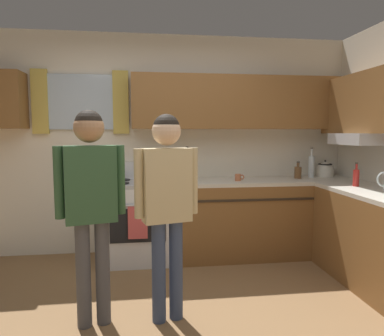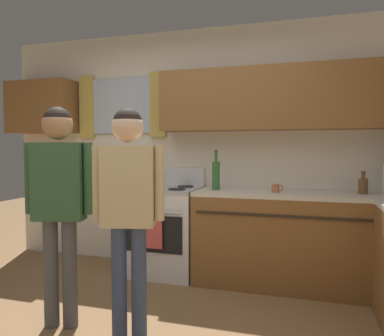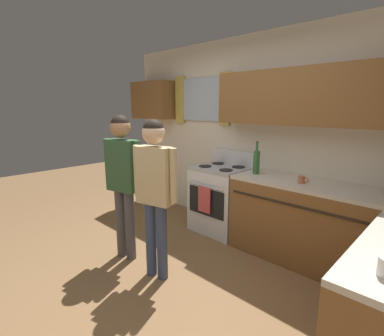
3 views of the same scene
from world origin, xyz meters
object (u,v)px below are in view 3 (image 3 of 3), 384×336
(cup_terracotta, at_px, (302,180))
(adult_in_plaid, at_px, (155,181))
(stove_oven, at_px, (221,198))
(bottle_wine_green, at_px, (256,162))
(adult_left, at_px, (123,171))

(cup_terracotta, height_order, adult_in_plaid, adult_in_plaid)
(stove_oven, bearing_deg, bottle_wine_green, -4.21)
(stove_oven, distance_m, adult_left, 1.48)
(cup_terracotta, bearing_deg, stove_oven, 175.89)
(stove_oven, relative_size, adult_left, 0.68)
(cup_terracotta, xyz_separation_m, adult_left, (-1.44, -1.26, 0.07))
(stove_oven, relative_size, adult_in_plaid, 0.69)
(adult_in_plaid, bearing_deg, bottle_wine_green, 76.86)
(bottle_wine_green, distance_m, cup_terracotta, 0.60)
(adult_left, relative_size, adult_in_plaid, 1.02)
(bottle_wine_green, bearing_deg, adult_in_plaid, -103.14)
(stove_oven, height_order, adult_in_plaid, adult_in_plaid)
(bottle_wine_green, xyz_separation_m, adult_left, (-0.86, -1.30, -0.04))
(stove_oven, bearing_deg, adult_in_plaid, -79.65)
(adult_in_plaid, bearing_deg, adult_left, 179.77)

